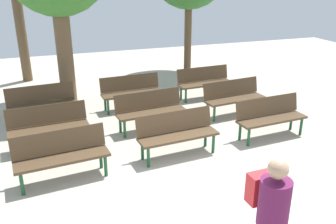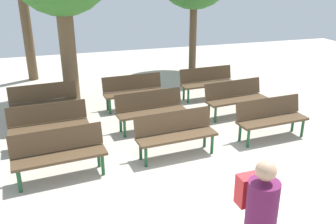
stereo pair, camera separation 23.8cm
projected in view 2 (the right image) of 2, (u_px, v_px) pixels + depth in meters
name	position (u px, v px, depth m)	size (l,w,h in m)	color
ground_plane	(214.00, 196.00, 5.92)	(24.00, 24.00, 0.00)	#B2A899
bench_r0_c0	(59.00, 151.00, 6.31)	(1.64, 0.64, 0.87)	#4C3823
bench_r0_c1	(175.00, 132.00, 7.09)	(1.63, 0.61, 0.87)	#4C3823
bench_r0_c2	(271.00, 116.00, 7.84)	(1.63, 0.59, 0.87)	#4C3823
bench_r1_c0	(49.00, 122.00, 7.51)	(1.63, 0.58, 0.87)	#4C3823
bench_r1_c1	(151.00, 108.00, 8.31)	(1.64, 0.62, 0.87)	#4C3823
bench_r1_c2	(235.00, 96.00, 9.10)	(1.64, 0.65, 0.87)	#4C3823
bench_r2_c0	(44.00, 100.00, 8.83)	(1.64, 0.62, 0.87)	#4C3823
bench_r2_c1	(133.00, 90.00, 9.59)	(1.62, 0.57, 0.87)	#4C3823
bench_r2_c2	(207.00, 81.00, 10.36)	(1.63, 0.57, 0.87)	#4C3823
tree_1	(27.00, 29.00, 11.73)	(0.31, 0.31, 3.40)	brown
visitor_with_backpack	(259.00, 217.00, 3.93)	(0.35, 0.53, 1.65)	navy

